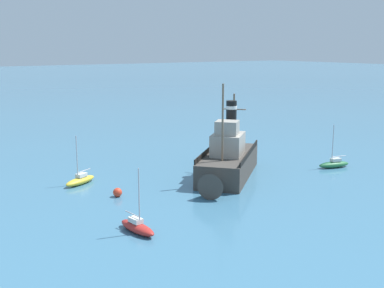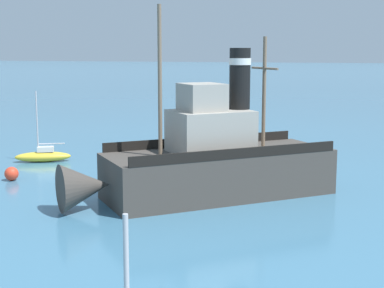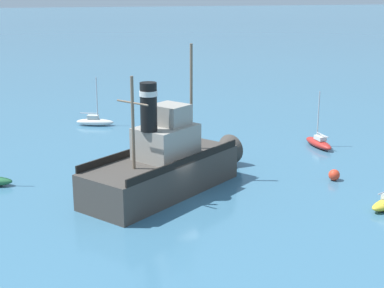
{
  "view_description": "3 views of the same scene",
  "coord_description": "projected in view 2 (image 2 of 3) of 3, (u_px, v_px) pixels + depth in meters",
  "views": [
    {
      "loc": [
        -39.17,
        30.0,
        13.37
      ],
      "look_at": [
        1.63,
        1.72,
        3.24
      ],
      "focal_mm": 45.0,
      "sensor_mm": 36.0,
      "label": 1
    },
    {
      "loc": [
        -31.04,
        -7.86,
        7.77
      ],
      "look_at": [
        1.63,
        1.42,
        2.24
      ],
      "focal_mm": 55.0,
      "sensor_mm": 36.0,
      "label": 2
    },
    {
      "loc": [
        36.41,
        -6.93,
        14.07
      ],
      "look_at": [
        -2.56,
        1.51,
        2.96
      ],
      "focal_mm": 55.0,
      "sensor_mm": 36.0,
      "label": 3
    }
  ],
  "objects": [
    {
      "name": "ground_plane",
      "position": [
        208.0,
        189.0,
        32.84
      ],
      "size": [
        600.0,
        600.0,
        0.0
      ],
      "primitive_type": "plane",
      "color": "teal"
    },
    {
      "name": "mooring_buoy",
      "position": [
        12.0,
        174.0,
        34.91
      ],
      "size": [
        0.82,
        0.82,
        0.82
      ],
      "primitive_type": "sphere",
      "color": "red",
      "rests_on": "ground"
    },
    {
      "name": "old_tugboat",
      "position": [
        208.0,
        163.0,
        30.83
      ],
      "size": [
        11.85,
        13.19,
        9.9
      ],
      "color": "#423D38",
      "rests_on": "ground"
    },
    {
      "name": "sailboat_yellow",
      "position": [
        43.0,
        156.0,
        40.71
      ],
      "size": [
        2.61,
        3.91,
        4.9
      ],
      "color": "gold",
      "rests_on": "ground"
    }
  ]
}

